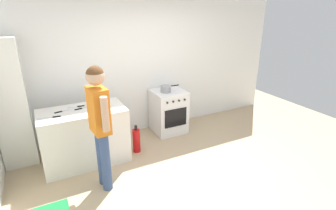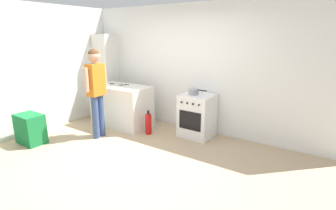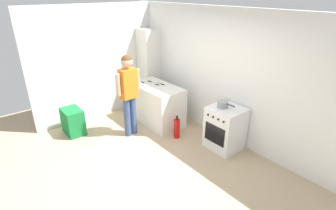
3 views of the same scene
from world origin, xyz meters
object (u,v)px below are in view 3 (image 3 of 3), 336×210
Objects in this scene: pot at (223,104)px; knife_bread at (153,82)px; fire_extinguisher at (177,128)px; knife_carving at (141,81)px; larder_cabinet at (149,68)px; knife_utility at (161,84)px; person at (128,88)px; knife_paring at (158,85)px; oven_left at (225,128)px; recycling_crate_upper at (72,116)px; recycling_crate_lower at (74,127)px.

pot is 1.86m from knife_bread.
knife_carving is at bearing 179.88° from fire_extinguisher.
knife_carving is 0.30m from knife_bread.
knife_carving is 0.17× the size of larder_cabinet.
knife_bread and knife_utility have the same top height.
knife_utility is 0.96m from person.
oven_left is at bearing 10.72° from knife_paring.
oven_left is at bearing 8.74° from knife_bread.
knife_carving is at bearing 81.27° from recycling_crate_upper.
knife_paring and knife_carving have the same top height.
fire_extinguisher is (1.05, -0.18, -0.69)m from knife_bread.
recycling_crate_upper is (0.00, 0.00, 0.28)m from recycling_crate_lower.
knife_paring is at bearing 169.50° from fire_extinguisher.
knife_bread is (-1.92, -0.30, 0.48)m from oven_left.
pot is (-0.08, -0.04, 0.49)m from oven_left.
knife_utility is at bearing 163.07° from fire_extinguisher.
larder_cabinet is at bearing 96.33° from recycling_crate_upper.
knife_paring reaches higher than fire_extinguisher.
pot is at bearing 11.78° from knife_carving.
knife_bread is 0.83m from larder_cabinet.
larder_cabinet is (-0.49, 0.58, 0.10)m from knife_carving.
knife_carving is at bearing -161.43° from knife_paring.
fire_extinguisher is 0.96× the size of recycling_crate_lower.
knife_paring is 1.04m from larder_cabinet.
knife_bread is 0.17× the size of larder_cabinet.
larder_cabinet is at bearing 130.37° from knife_carving.
larder_cabinet is at bearing 151.27° from knife_bread.
recycling_crate_lower is at bearing -111.65° from knife_paring.
person is 1.64m from larder_cabinet.
knife_paring is at bearing 68.35° from recycling_crate_lower.
oven_left is 1.63× the size of recycling_crate_upper.
knife_paring is (-1.63, -0.28, -0.01)m from pot.
fire_extinguisher is (-0.79, -0.44, -0.70)m from pot.
recycling_crate_upper is at bearing -133.65° from fire_extinguisher.
knife_paring is 0.12× the size of person.
knife_carving is 0.64× the size of recycling_crate_lower.
knife_carving reaches higher than recycling_crate_upper.
knife_utility reaches higher than recycling_crate_upper.
recycling_crate_upper is at bearing -105.06° from knife_bread.
recycling_crate_lower is 1.00× the size of recycling_crate_upper.
knife_utility is at bearing -174.07° from pot.
person is (0.14, -0.94, 0.15)m from knife_utility.
knife_bread is 0.69× the size of fire_extinguisher.
recycling_crate_lower is (-0.81, -0.94, -0.91)m from person.
knife_utility is 2.05m from recycling_crate_upper.
oven_left is 3.39× the size of knife_utility.
larder_cabinet is at bearing 177.80° from oven_left.
knife_carving is 0.95× the size of knife_bread.
knife_bread is 1.27m from fire_extinguisher.
knife_utility reaches higher than oven_left.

